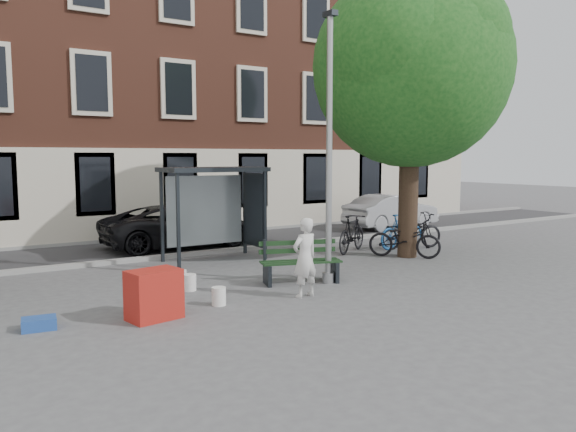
% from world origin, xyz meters
% --- Properties ---
extents(ground, '(90.00, 90.00, 0.00)m').
position_xyz_m(ground, '(0.00, 0.00, 0.00)').
color(ground, '#4C4C4F').
rests_on(ground, ground).
extents(road, '(40.00, 4.00, 0.01)m').
position_xyz_m(road, '(0.00, 7.00, 0.01)').
color(road, '#28282B').
rests_on(road, ground).
extents(curb_near, '(40.00, 0.25, 0.12)m').
position_xyz_m(curb_near, '(0.00, 5.00, 0.06)').
color(curb_near, gray).
rests_on(curb_near, ground).
extents(curb_far, '(40.00, 0.25, 0.12)m').
position_xyz_m(curb_far, '(0.00, 9.00, 0.06)').
color(curb_far, gray).
rests_on(curb_far, ground).
extents(building_row, '(30.00, 8.00, 14.00)m').
position_xyz_m(building_row, '(0.00, 13.00, 7.00)').
color(building_row, brown).
rests_on(building_row, ground).
extents(lamppost, '(0.28, 0.35, 6.11)m').
position_xyz_m(lamppost, '(0.00, 0.00, 2.78)').
color(lamppost, '#9EA0A3').
rests_on(lamppost, ground).
extents(tree_right, '(5.76, 5.60, 8.20)m').
position_xyz_m(tree_right, '(4.01, 1.38, 5.62)').
color(tree_right, black).
rests_on(tree_right, ground).
extents(bus_shelter, '(2.85, 1.45, 2.62)m').
position_xyz_m(bus_shelter, '(-0.61, 4.11, 1.92)').
color(bus_shelter, '#1E2328').
rests_on(bus_shelter, ground).
extents(painter, '(0.65, 0.46, 1.66)m').
position_xyz_m(painter, '(-1.20, -0.79, 0.83)').
color(painter, silver).
rests_on(painter, ground).
extents(bench, '(1.95, 1.14, 0.96)m').
position_xyz_m(bench, '(-0.53, 0.38, 0.44)').
color(bench, '#1E2328').
rests_on(bench, ground).
extents(bike_a, '(2.26, 1.22, 1.13)m').
position_xyz_m(bike_a, '(5.14, 2.48, 0.56)').
color(bike_a, black).
rests_on(bike_a, ground).
extents(bike_b, '(1.87, 0.58, 1.11)m').
position_xyz_m(bike_b, '(4.90, 2.64, 0.56)').
color(bike_b, '#1A4F90').
rests_on(bike_b, ground).
extents(bike_c, '(1.84, 2.07, 1.08)m').
position_xyz_m(bike_c, '(3.83, 1.45, 0.54)').
color(bike_c, black).
rests_on(bike_c, ground).
extents(bike_d, '(1.96, 1.42, 1.16)m').
position_xyz_m(bike_d, '(3.11, 2.96, 0.58)').
color(bike_d, black).
rests_on(bike_d, ground).
extents(car_dark, '(4.98, 2.35, 1.38)m').
position_xyz_m(car_dark, '(-0.92, 6.79, 0.69)').
color(car_dark, black).
rests_on(car_dark, ground).
extents(car_silver, '(4.27, 1.67, 1.38)m').
position_xyz_m(car_silver, '(8.20, 6.65, 0.69)').
color(car_silver, '#A5A6AD').
rests_on(car_silver, ground).
extents(red_stand, '(0.99, 0.75, 0.90)m').
position_xyz_m(red_stand, '(-4.39, -0.65, 0.45)').
color(red_stand, '#A81E16').
rests_on(red_stand, ground).
extents(blue_crate, '(0.60, 0.47, 0.20)m').
position_xyz_m(blue_crate, '(-6.24, -0.18, 0.10)').
color(blue_crate, '#204594').
rests_on(blue_crate, ground).
extents(bucket_a, '(0.31, 0.31, 0.36)m').
position_xyz_m(bucket_a, '(-3.00, 1.03, 0.18)').
color(bucket_a, white).
rests_on(bucket_a, ground).
extents(bucket_b, '(0.30, 0.30, 0.36)m').
position_xyz_m(bucket_b, '(-3.00, 1.56, 0.18)').
color(bucket_b, white).
rests_on(bucket_b, ground).
extents(bucket_c, '(0.30, 0.30, 0.36)m').
position_xyz_m(bucket_c, '(-3.00, -0.42, 0.18)').
color(bucket_c, white).
rests_on(bucket_c, ground).
extents(notice_sign, '(0.29, 0.04, 1.69)m').
position_xyz_m(notice_sign, '(4.52, 1.86, 1.18)').
color(notice_sign, '#9EA0A3').
rests_on(notice_sign, ground).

